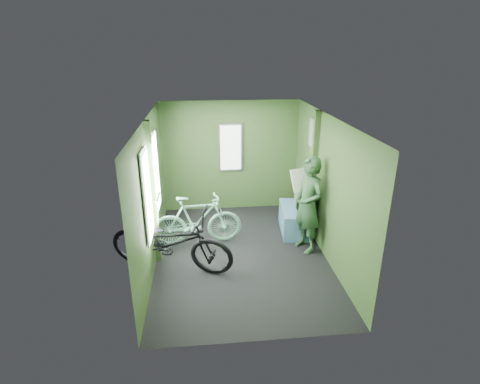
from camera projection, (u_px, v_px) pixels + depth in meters
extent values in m
plane|color=black|center=(241.00, 255.00, 6.33)|extent=(4.00, 4.00, 0.00)
cube|color=silver|center=(241.00, 118.00, 5.49)|extent=(2.80, 4.00, 0.02)
cube|color=#365126|center=(231.00, 157.00, 7.76)|extent=(2.80, 0.02, 2.30)
cube|color=#365126|center=(260.00, 258.00, 4.06)|extent=(2.80, 0.02, 2.30)
cube|color=#365126|center=(151.00, 195.00, 5.77)|extent=(0.02, 4.00, 2.30)
cube|color=#365126|center=(327.00, 188.00, 6.04)|extent=(0.02, 4.00, 2.30)
cube|color=#365126|center=(153.00, 195.00, 5.78)|extent=(0.08, 0.12, 2.30)
cube|color=silver|center=(148.00, 196.00, 5.20)|extent=(0.02, 0.56, 1.34)
cube|color=silver|center=(156.00, 171.00, 6.21)|extent=(0.02, 0.56, 1.34)
cube|color=white|center=(145.00, 159.00, 5.00)|extent=(0.00, 0.12, 0.12)
cube|color=white|center=(154.00, 140.00, 6.02)|extent=(0.00, 0.12, 0.12)
cylinder|color=silver|center=(158.00, 197.00, 5.80)|extent=(0.03, 0.40, 0.03)
cube|color=#365126|center=(313.00, 176.00, 6.59)|extent=(0.10, 0.10, 2.30)
cube|color=white|center=(313.00, 133.00, 6.62)|extent=(0.02, 0.40, 0.50)
cube|color=silver|center=(231.00, 148.00, 7.65)|extent=(0.50, 0.02, 1.00)
imported|color=black|center=(172.00, 270.00, 5.88)|extent=(2.15, 1.45, 1.14)
imported|color=#79C0A3|center=(198.00, 244.00, 6.66)|extent=(1.59, 0.63, 0.97)
imported|color=#274828|center=(308.00, 205.00, 6.21)|extent=(0.58, 0.71, 1.66)
cube|color=silver|center=(299.00, 180.00, 6.33)|extent=(0.33, 0.27, 0.37)
cube|color=slate|center=(303.00, 209.00, 7.03)|extent=(0.25, 0.35, 0.86)
cube|color=#304E66|center=(295.00, 219.00, 7.06)|extent=(0.63, 1.01, 0.48)
cube|color=#304E66|center=(309.00, 194.00, 6.90)|extent=(0.17, 0.96, 0.53)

